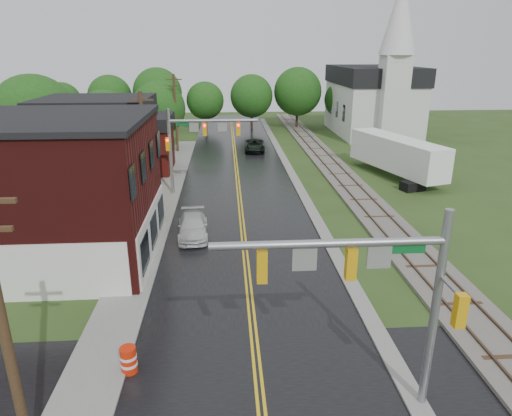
{
  "coord_description": "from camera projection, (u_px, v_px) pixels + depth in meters",
  "views": [
    {
      "loc": [
        -1.02,
        -10.37,
        11.72
      ],
      "look_at": [
        0.54,
        13.05,
        3.5
      ],
      "focal_mm": 32.0,
      "sensor_mm": 36.0,
      "label": 1
    }
  ],
  "objects": [
    {
      "name": "traffic_signal_near",
      "position": [
        374.0,
        278.0,
        14.17
      ],
      "size": [
        7.34,
        0.3,
        7.2
      ],
      "color": "gray",
      "rests_on": "ground"
    },
    {
      "name": "utility_pole_a",
      "position": [
        5.0,
        337.0,
        11.72
      ],
      "size": [
        1.8,
        0.28,
        9.0
      ],
      "color": "#382616",
      "rests_on": "ground"
    },
    {
      "name": "yellow_house",
      "position": [
        101.0,
        161.0,
        36.44
      ],
      "size": [
        8.0,
        7.0,
        6.4
      ],
      "primitive_type": "cube",
      "color": "tan",
      "rests_on": "ground"
    },
    {
      "name": "church",
      "position": [
        375.0,
        93.0,
        63.64
      ],
      "size": [
        10.4,
        18.4,
        20.0
      ],
      "color": "silver",
      "rests_on": "ground"
    },
    {
      "name": "semi_trailer",
      "position": [
        397.0,
        154.0,
        43.26
      ],
      "size": [
        5.92,
        12.2,
        3.79
      ],
      "color": "black",
      "rests_on": "ground"
    },
    {
      "name": "pickup_white",
      "position": [
        193.0,
        227.0,
        29.95
      ],
      "size": [
        2.13,
        4.71,
        1.34
      ],
      "primitive_type": "imported",
      "rotation": [
        0.0,
        0.0,
        0.06
      ],
      "color": "silver",
      "rests_on": "ground"
    },
    {
      "name": "tree_left_c",
      "position": [
        106.0,
        120.0,
        48.92
      ],
      "size": [
        6.0,
        6.0,
        7.65
      ],
      "color": "black",
      "rests_on": "ground"
    },
    {
      "name": "traffic_signal_far",
      "position": [
        196.0,
        136.0,
        37.27
      ],
      "size": [
        7.34,
        0.43,
        7.2
      ],
      "color": "gray",
      "rests_on": "ground"
    },
    {
      "name": "cross_road",
      "position": [
        262.0,
        411.0,
        15.59
      ],
      "size": [
        60.0,
        9.0,
        0.02
      ],
      "primitive_type": "cube",
      "color": "black",
      "rests_on": "ground"
    },
    {
      "name": "construction_barrel",
      "position": [
        129.0,
        360.0,
        17.31
      ],
      "size": [
        0.76,
        0.76,
        1.09
      ],
      "primitive_type": "cylinder",
      "rotation": [
        0.0,
        0.0,
        0.28
      ],
      "color": "red",
      "rests_on": "ground"
    },
    {
      "name": "tree_left_e",
      "position": [
        160.0,
        109.0,
        54.78
      ],
      "size": [
        6.4,
        6.4,
        8.16
      ],
      "color": "black",
      "rests_on": "ground"
    },
    {
      "name": "sidewalk_left",
      "position": [
        163.0,
        202.0,
        36.86
      ],
      "size": [
        2.4,
        50.0,
        0.12
      ],
      "primitive_type": "cube",
      "color": "gray",
      "rests_on": "ground"
    },
    {
      "name": "main_road",
      "position": [
        238.0,
        183.0,
        41.96
      ],
      "size": [
        10.0,
        90.0,
        0.02
      ],
      "primitive_type": "cube",
      "color": "black",
      "rests_on": "ground"
    },
    {
      "name": "utility_pole_c",
      "position": [
        176.0,
        112.0,
        53.16
      ],
      "size": [
        1.8,
        0.28,
        9.0
      ],
      "color": "#382616",
      "rests_on": "ground"
    },
    {
      "name": "brick_building",
      "position": [
        23.0,
        191.0,
        25.68
      ],
      "size": [
        14.3,
        10.3,
        8.3
      ],
      "color": "#45100E",
      "rests_on": "ground"
    },
    {
      "name": "darkred_building",
      "position": [
        136.0,
        150.0,
        45.31
      ],
      "size": [
        7.0,
        6.0,
        4.4
      ],
      "primitive_type": "cube",
      "color": "#3F0F0C",
      "rests_on": "ground"
    },
    {
      "name": "curb_right",
      "position": [
        289.0,
        169.0,
        47.01
      ],
      "size": [
        0.8,
        70.0,
        0.12
      ],
      "primitive_type": "cube",
      "color": "gray",
      "rests_on": "ground"
    },
    {
      "name": "railroad",
      "position": [
        333.0,
        167.0,
        47.26
      ],
      "size": [
        3.2,
        80.0,
        0.3
      ],
      "color": "#59544C",
      "rests_on": "ground"
    },
    {
      "name": "suv_dark",
      "position": [
        255.0,
        146.0,
        54.87
      ],
      "size": [
        2.53,
        5.11,
        1.39
      ],
      "primitive_type": "imported",
      "rotation": [
        0.0,
        0.0,
        -0.04
      ],
      "color": "black",
      "rests_on": "ground"
    },
    {
      "name": "tree_left_b",
      "position": [
        37.0,
        120.0,
        40.73
      ],
      "size": [
        7.6,
        7.6,
        9.69
      ],
      "color": "black",
      "rests_on": "ground"
    },
    {
      "name": "utility_pole_b",
      "position": [
        145.0,
        153.0,
        32.44
      ],
      "size": [
        1.8,
        0.28,
        9.0
      ],
      "color": "#382616",
      "rests_on": "ground"
    }
  ]
}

